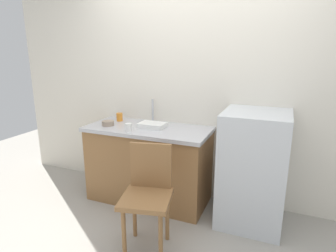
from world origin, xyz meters
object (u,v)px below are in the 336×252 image
(chair, at_px, (148,192))
(cup_white, at_px, (129,127))
(terracotta_bowl, at_px, (108,123))
(cup_orange, at_px, (120,117))
(dish_tray, at_px, (152,125))
(refrigerator, at_px, (253,169))

(chair, bearing_deg, cup_white, 119.90)
(terracotta_bowl, distance_m, cup_white, 0.35)
(chair, relative_size, cup_white, 10.87)
(chair, height_order, cup_orange, cup_orange)
(cup_orange, height_order, cup_white, cup_orange)
(dish_tray, height_order, cup_orange, cup_orange)
(refrigerator, bearing_deg, cup_orange, 175.09)
(chair, xyz_separation_m, terracotta_bowl, (-0.79, 0.62, 0.37))
(cup_white, bearing_deg, cup_orange, 132.93)
(refrigerator, xyz_separation_m, cup_orange, (-1.55, 0.13, 0.34))
(refrigerator, bearing_deg, chair, -137.06)
(dish_tray, xyz_separation_m, terracotta_bowl, (-0.49, -0.11, 0.00))
(dish_tray, bearing_deg, cup_white, -124.49)
(refrigerator, xyz_separation_m, cup_white, (-1.23, -0.21, 0.34))
(chair, height_order, cup_white, cup_white)
(refrigerator, xyz_separation_m, dish_tray, (-1.07, 0.02, 0.32))
(cup_white, bearing_deg, refrigerator, 9.90)
(chair, xyz_separation_m, cup_orange, (-0.78, 0.85, 0.40))
(chair, xyz_separation_m, dish_tray, (-0.30, 0.73, 0.37))
(dish_tray, xyz_separation_m, cup_white, (-0.16, -0.23, 0.02))
(refrigerator, bearing_deg, dish_tray, 179.11)
(refrigerator, relative_size, chair, 1.25)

